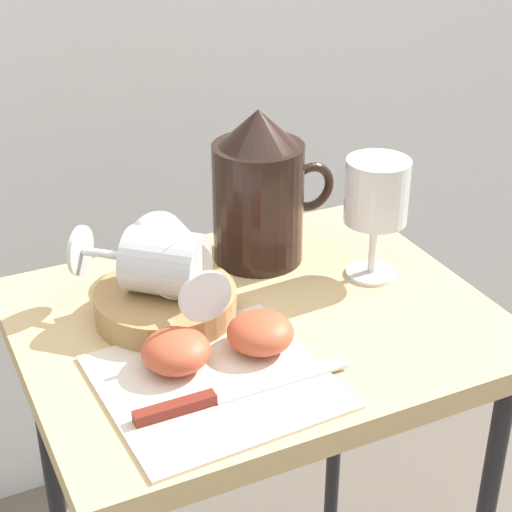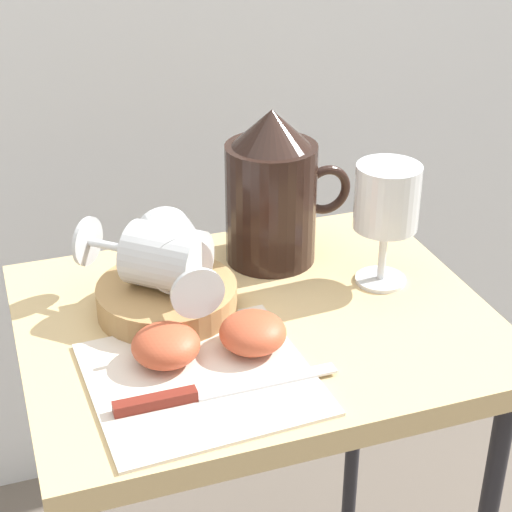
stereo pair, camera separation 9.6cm
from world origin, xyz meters
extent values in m
cube|color=tan|center=(0.00, 0.00, 0.66)|extent=(0.55, 0.44, 0.03)
cylinder|color=black|center=(-0.23, 0.18, 0.32)|extent=(0.02, 0.02, 0.65)
cylinder|color=black|center=(0.23, 0.18, 0.32)|extent=(0.02, 0.02, 0.65)
cube|color=silver|center=(-0.10, -0.10, 0.68)|extent=(0.24, 0.23, 0.00)
cylinder|color=#AD8451|center=(-0.10, 0.04, 0.69)|extent=(0.17, 0.17, 0.03)
cylinder|color=black|center=(0.06, 0.13, 0.75)|extent=(0.12, 0.12, 0.16)
cylinder|color=#D1661E|center=(0.06, 0.13, 0.72)|extent=(0.11, 0.11, 0.09)
cone|color=black|center=(0.06, 0.13, 0.86)|extent=(0.10, 0.10, 0.05)
torus|color=black|center=(0.14, 0.13, 0.76)|extent=(0.07, 0.01, 0.07)
cylinder|color=silver|center=(0.17, 0.02, 0.68)|extent=(0.06, 0.06, 0.00)
cylinder|color=silver|center=(0.17, 0.02, 0.72)|extent=(0.01, 0.01, 0.07)
cylinder|color=silver|center=(0.17, 0.02, 0.79)|extent=(0.08, 0.08, 0.08)
cylinder|color=#D1661E|center=(0.17, 0.02, 0.77)|extent=(0.07, 0.07, 0.04)
cylinder|color=silver|center=(-0.08, 0.06, 0.75)|extent=(0.08, 0.09, 0.07)
cylinder|color=silver|center=(-0.08, -0.01, 0.75)|extent=(0.01, 0.06, 0.01)
cylinder|color=silver|center=(-0.08, -0.04, 0.75)|extent=(0.06, 0.01, 0.06)
cylinder|color=silver|center=(-0.09, 0.04, 0.75)|extent=(0.12, 0.11, 0.08)
cylinder|color=silver|center=(-0.15, 0.09, 0.75)|extent=(0.05, 0.05, 0.01)
cylinder|color=silver|center=(-0.17, 0.11, 0.75)|extent=(0.04, 0.05, 0.06)
ellipsoid|color=#C15133|center=(-0.12, -0.06, 0.70)|extent=(0.07, 0.07, 0.04)
ellipsoid|color=#C15133|center=(-0.03, -0.07, 0.70)|extent=(0.07, 0.07, 0.04)
cube|color=silver|center=(-0.03, -0.13, 0.68)|extent=(0.15, 0.02, 0.00)
cube|color=maroon|center=(-0.15, -0.13, 0.69)|extent=(0.09, 0.01, 0.01)
camera|label=1|loc=(-0.37, -0.76, 1.22)|focal=59.73mm
camera|label=2|loc=(-0.28, -0.80, 1.22)|focal=59.73mm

